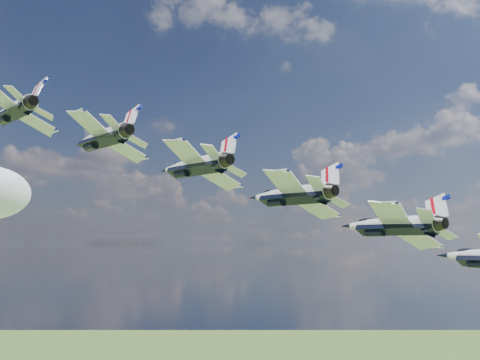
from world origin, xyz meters
TOP-DOWN VIEW (x-y plane):
  - jet_0 at (-0.06, 26.73)m, footprint 10.52×14.13m
  - jet_1 at (7.63, 19.37)m, footprint 10.52×14.13m
  - jet_2 at (15.32, 12.01)m, footprint 10.52×14.13m
  - jet_3 at (23.02, 4.65)m, footprint 10.52×14.13m
  - jet_4 at (30.71, -2.71)m, footprint 10.52×14.13m

SIDE VIEW (x-z plane):
  - jet_4 at x=30.71m, z-range 141.00..149.22m
  - jet_3 at x=23.02m, z-range 144.32..152.54m
  - jet_2 at x=15.32m, z-range 147.64..155.86m
  - jet_1 at x=7.63m, z-range 150.96..159.19m
  - jet_0 at x=-0.06m, z-range 154.28..162.51m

